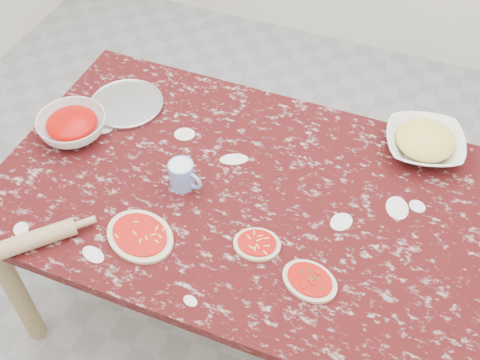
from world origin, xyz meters
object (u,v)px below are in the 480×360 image
pizza_tray (127,104)px  sauce_bowl (73,126)px  worktable (240,206)px  flour_mug (182,175)px  rolling_pin (30,241)px  cheese_bowl (424,144)px

pizza_tray → sauce_bowl: (-0.10, -0.20, 0.03)m
worktable → flour_mug: flour_mug is taller
worktable → sauce_bowl: (-0.64, 0.03, 0.12)m
worktable → rolling_pin: rolling_pin is taller
worktable → flour_mug: (-0.18, -0.05, 0.13)m
cheese_bowl → rolling_pin: 1.32m
worktable → cheese_bowl: bearing=37.7°
sauce_bowl → cheese_bowl: 1.22m
worktable → sauce_bowl: bearing=177.8°
worktable → sauce_bowl: size_ratio=6.65×
sauce_bowl → flour_mug: bearing=-9.0°
pizza_tray → flour_mug: bearing=-37.1°
pizza_tray → sauce_bowl: sauce_bowl is taller
pizza_tray → rolling_pin: (0.05, -0.67, 0.02)m
flour_mug → rolling_pin: bearing=-129.2°
worktable → pizza_tray: pizza_tray is taller
pizza_tray → sauce_bowl: size_ratio=1.12×
sauce_bowl → worktable: bearing=-2.2°
pizza_tray → flour_mug: (0.37, -0.28, 0.04)m
rolling_pin → sauce_bowl: bearing=107.3°
worktable → rolling_pin: size_ratio=5.80×
rolling_pin → flour_mug: bearing=50.8°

